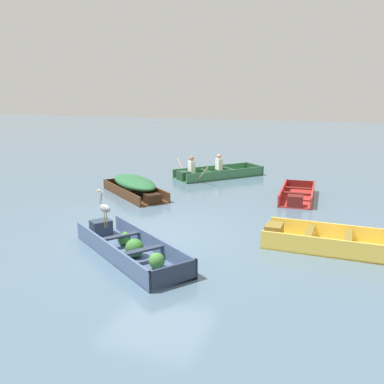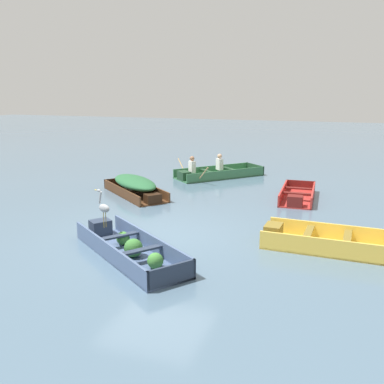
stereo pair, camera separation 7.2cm
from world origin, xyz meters
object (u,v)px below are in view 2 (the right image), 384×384
(skiff_dark_varnish_mid_moored, at_px, (135,185))
(skiff_yellow_far_moored, at_px, (320,241))
(rowboat_green_with_crew, at_px, (215,173))
(skiff_red_near_moored, at_px, (297,196))
(heron_on_dinghy, at_px, (104,207))
(dinghy_slate_blue_foreground, at_px, (129,248))

(skiff_dark_varnish_mid_moored, xyz_separation_m, skiff_yellow_far_moored, (6.00, -2.97, -0.20))
(rowboat_green_with_crew, bearing_deg, skiff_red_near_moored, -36.33)
(skiff_yellow_far_moored, bearing_deg, skiff_red_near_moored, 102.58)
(skiff_red_near_moored, distance_m, skiff_dark_varnish_mid_moored, 5.21)
(skiff_yellow_far_moored, height_order, heron_on_dinghy, heron_on_dinghy)
(skiff_dark_varnish_mid_moored, distance_m, rowboat_green_with_crew, 4.03)
(dinghy_slate_blue_foreground, distance_m, skiff_red_near_moored, 6.54)
(dinghy_slate_blue_foreground, xyz_separation_m, heron_on_dinghy, (-0.75, 0.33, 0.74))
(skiff_dark_varnish_mid_moored, relative_size, rowboat_green_with_crew, 0.86)
(skiff_yellow_far_moored, bearing_deg, rowboat_green_with_crew, 123.35)
(skiff_dark_varnish_mid_moored, relative_size, heron_on_dinghy, 3.54)
(dinghy_slate_blue_foreground, relative_size, skiff_yellow_far_moored, 1.21)
(dinghy_slate_blue_foreground, height_order, skiff_yellow_far_moored, dinghy_slate_blue_foreground)
(skiff_yellow_far_moored, height_order, rowboat_green_with_crew, rowboat_green_with_crew)
(skiff_red_near_moored, height_order, skiff_yellow_far_moored, skiff_yellow_far_moored)
(skiff_red_near_moored, xyz_separation_m, skiff_yellow_far_moored, (0.92, -4.11, 0.02))
(skiff_red_near_moored, relative_size, rowboat_green_with_crew, 0.73)
(dinghy_slate_blue_foreground, bearing_deg, skiff_dark_varnish_mid_moored, 115.32)
(skiff_red_near_moored, height_order, heron_on_dinghy, heron_on_dinghy)
(skiff_red_near_moored, relative_size, skiff_dark_varnish_mid_moored, 0.84)
(dinghy_slate_blue_foreground, xyz_separation_m, skiff_dark_varnish_mid_moored, (-2.25, 4.75, 0.19))
(heron_on_dinghy, bearing_deg, skiff_yellow_far_moored, 17.81)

